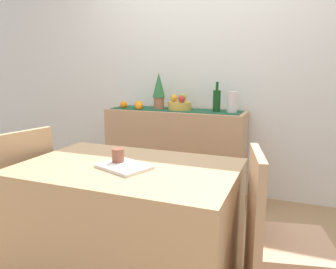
% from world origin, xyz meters
% --- Properties ---
extents(ground_plane, '(6.40, 6.40, 0.02)m').
position_xyz_m(ground_plane, '(0.00, 0.00, -0.01)').
color(ground_plane, '#9F7C56').
rests_on(ground_plane, ground).
extents(room_wall_rear, '(6.40, 0.06, 2.70)m').
position_xyz_m(room_wall_rear, '(0.00, 1.18, 1.35)').
color(room_wall_rear, silver).
rests_on(room_wall_rear, ground).
extents(sideboard_console, '(1.40, 0.42, 0.89)m').
position_xyz_m(sideboard_console, '(-0.24, 0.92, 0.44)').
color(sideboard_console, tan).
rests_on(sideboard_console, ground).
extents(table_runner, '(1.31, 0.32, 0.01)m').
position_xyz_m(table_runner, '(-0.24, 0.92, 0.89)').
color(table_runner, '#1D5235').
rests_on(table_runner, sideboard_console).
extents(fruit_bowl, '(0.23, 0.23, 0.08)m').
position_xyz_m(fruit_bowl, '(-0.19, 0.92, 0.93)').
color(fruit_bowl, gold).
rests_on(fruit_bowl, table_runner).
extents(apple_upper, '(0.08, 0.08, 0.08)m').
position_xyz_m(apple_upper, '(-0.18, 0.96, 1.01)').
color(apple_upper, '#93B43A').
rests_on(apple_upper, fruit_bowl).
extents(apple_right, '(0.07, 0.07, 0.07)m').
position_xyz_m(apple_right, '(-0.15, 0.86, 1.01)').
color(apple_right, '#BE362D').
rests_on(apple_right, fruit_bowl).
extents(apple_center, '(0.07, 0.07, 0.07)m').
position_xyz_m(apple_center, '(-0.26, 0.92, 1.01)').
color(apple_center, gold).
rests_on(apple_center, fruit_bowl).
extents(wine_bottle, '(0.07, 0.07, 0.29)m').
position_xyz_m(wine_bottle, '(0.18, 0.92, 1.00)').
color(wine_bottle, '#144217').
rests_on(wine_bottle, sideboard_console).
extents(ceramic_vase, '(0.10, 0.10, 0.20)m').
position_xyz_m(ceramic_vase, '(0.32, 0.92, 0.99)').
color(ceramic_vase, silver).
rests_on(ceramic_vase, sideboard_console).
extents(potted_plant, '(0.13, 0.13, 0.37)m').
position_xyz_m(potted_plant, '(-0.42, 0.92, 1.09)').
color(potted_plant, '#AC664D').
rests_on(potted_plant, sideboard_console).
extents(orange_loose_mid, '(0.08, 0.08, 0.08)m').
position_xyz_m(orange_loose_mid, '(-0.78, 0.84, 0.93)').
color(orange_loose_mid, orange).
rests_on(orange_loose_mid, sideboard_console).
extents(orange_loose_far, '(0.08, 0.08, 0.08)m').
position_xyz_m(orange_loose_far, '(-0.58, 0.80, 0.93)').
color(orange_loose_far, orange).
rests_on(orange_loose_far, sideboard_console).
extents(orange_loose_near_bowl, '(0.08, 0.08, 0.08)m').
position_xyz_m(orange_loose_near_bowl, '(-0.64, 0.90, 0.93)').
color(orange_loose_near_bowl, orange).
rests_on(orange_loose_near_bowl, sideboard_console).
extents(dining_table, '(1.26, 0.81, 0.74)m').
position_xyz_m(dining_table, '(-0.02, -0.50, 0.37)').
color(dining_table, tan).
rests_on(dining_table, ground).
extents(open_book, '(0.34, 0.30, 0.02)m').
position_xyz_m(open_book, '(-0.01, -0.55, 0.75)').
color(open_book, white).
rests_on(open_book, dining_table).
extents(coffee_cup, '(0.07, 0.07, 0.10)m').
position_xyz_m(coffee_cup, '(-0.08, -0.50, 0.79)').
color(coffee_cup, brown).
rests_on(coffee_cup, dining_table).
extents(chair_near_window, '(0.48, 0.48, 0.90)m').
position_xyz_m(chair_near_window, '(-0.91, -0.50, 0.27)').
color(chair_near_window, tan).
rests_on(chair_near_window, ground).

